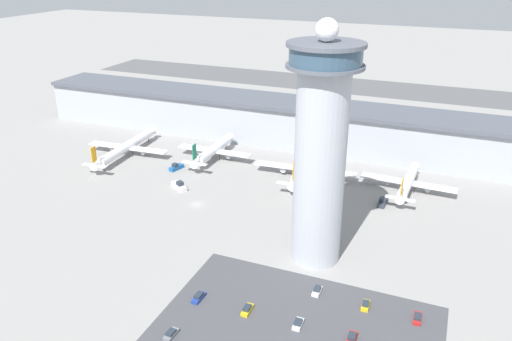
# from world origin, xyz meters

# --- Properties ---
(ground_plane) EXTENTS (1000.00, 1000.00, 0.00)m
(ground_plane) POSITION_xyz_m (0.00, 0.00, 0.00)
(ground_plane) COLOR gray
(terminal_building) EXTENTS (227.44, 25.00, 19.48)m
(terminal_building) POSITION_xyz_m (0.00, 70.00, 9.84)
(terminal_building) COLOR #A3A8B2
(terminal_building) RESTS_ON ground
(runway_strip) EXTENTS (341.17, 44.00, 0.01)m
(runway_strip) POSITION_xyz_m (0.00, 186.48, 0.00)
(runway_strip) COLOR #515154
(runway_strip) RESTS_ON ground
(control_tower) EXTENTS (19.30, 19.30, 65.63)m
(control_tower) POSITION_xyz_m (46.63, -15.72, 32.52)
(control_tower) COLOR #ADB2BC
(control_tower) RESTS_ON ground
(parking_lot_surface) EXTENTS (64.00, 40.00, 0.01)m
(parking_lot_surface) POSITION_xyz_m (51.21, -45.18, 0.00)
(parking_lot_surface) COLOR #424247
(parking_lot_surface) RESTS_ON ground
(airplane_gate_alpha) EXTENTS (36.65, 46.41, 11.71)m
(airplane_gate_alpha) POSITION_xyz_m (-49.12, 28.75, 3.85)
(airplane_gate_alpha) COLOR white
(airplane_gate_alpha) RESTS_ON ground
(airplane_gate_bravo) EXTENTS (32.35, 34.16, 12.27)m
(airplane_gate_bravo) POSITION_xyz_m (-12.89, 38.74, 4.19)
(airplane_gate_bravo) COLOR silver
(airplane_gate_bravo) RESTS_ON ground
(airplane_gate_charlie) EXTENTS (39.87, 35.56, 13.19)m
(airplane_gate_charlie) POSITION_xyz_m (27.56, 35.45, 4.01)
(airplane_gate_charlie) COLOR silver
(airplane_gate_charlie) RESTS_ON ground
(airplane_gate_delta) EXTENTS (33.96, 32.75, 11.27)m
(airplane_gate_delta) POSITION_xyz_m (65.74, 37.80, 3.77)
(airplane_gate_delta) COLOR silver
(airplane_gate_delta) RESTS_ON ground
(service_truck_catering) EXTENTS (7.91, 5.76, 3.11)m
(service_truck_catering) POSITION_xyz_m (-11.80, 8.64, 1.08)
(service_truck_catering) COLOR black
(service_truck_catering) RESTS_ON ground
(service_truck_fuel) EXTENTS (2.87, 7.03, 2.72)m
(service_truck_fuel) POSITION_xyz_m (59.30, 24.10, 0.94)
(service_truck_fuel) COLOR black
(service_truck_fuel) RESTS_ON ground
(service_truck_baggage) EXTENTS (3.76, 6.69, 2.74)m
(service_truck_baggage) POSITION_xyz_m (-22.01, 23.66, 0.95)
(service_truck_baggage) COLOR black
(service_truck_baggage) RESTS_ON ground
(car_maroon_suv) EXTENTS (1.80, 4.23, 1.43)m
(car_maroon_suv) POSITION_xyz_m (51.77, -31.31, 0.55)
(car_maroon_suv) COLOR black
(car_maroon_suv) RESTS_ON ground
(car_grey_coupe) EXTENTS (1.82, 4.47, 1.58)m
(car_grey_coupe) POSITION_xyz_m (38.26, -44.88, 0.61)
(car_grey_coupe) COLOR black
(car_grey_coupe) RESTS_ON ground
(car_navy_sedan) EXTENTS (1.97, 4.26, 1.37)m
(car_navy_sedan) POSITION_xyz_m (25.61, -59.01, 0.53)
(car_navy_sedan) COLOR black
(car_navy_sedan) RESTS_ON ground
(car_white_wagon) EXTENTS (1.89, 4.61, 1.58)m
(car_white_wagon) POSITION_xyz_m (25.18, -45.15, 0.62)
(car_white_wagon) COLOR black
(car_white_wagon) RESTS_ON ground
(car_silver_sedan) EXTENTS (1.96, 4.44, 1.55)m
(car_silver_sedan) POSITION_xyz_m (63.65, -44.90, 0.60)
(car_silver_sedan) COLOR black
(car_silver_sedan) RESTS_ON ground
(car_yellow_taxi) EXTENTS (1.96, 4.14, 1.45)m
(car_yellow_taxi) POSITION_xyz_m (51.09, -44.95, 0.56)
(car_yellow_taxi) COLOR black
(car_yellow_taxi) RESTS_ON ground
(car_red_hatchback) EXTENTS (1.84, 4.11, 1.49)m
(car_red_hatchback) POSITION_xyz_m (64.28, -32.38, 0.58)
(car_red_hatchback) COLOR black
(car_red_hatchback) RESTS_ON ground
(car_black_suv) EXTENTS (1.88, 4.63, 1.39)m
(car_black_suv) POSITION_xyz_m (76.47, -32.37, 0.54)
(car_black_suv) COLOR black
(car_black_suv) RESTS_ON ground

